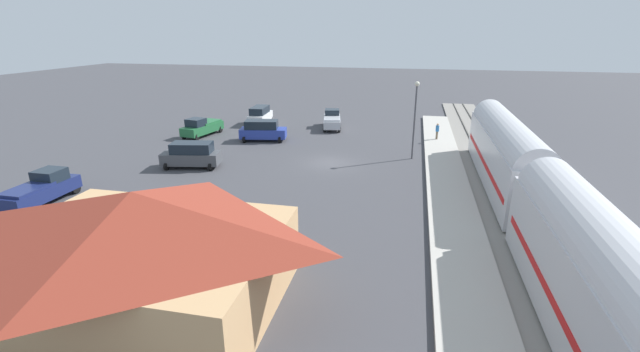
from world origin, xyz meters
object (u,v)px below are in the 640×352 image
pickup_green (202,127)px  suv_charcoal (191,155)px  station_building (139,247)px  pedestrian_on_platform (437,130)px  pickup_silver (332,120)px  passenger_train (539,195)px  pickup_navy (41,189)px  light_pole_near_platform (415,111)px  suv_white (260,115)px  suv_blue (263,130)px

pickup_green → suv_charcoal: (-4.59, 10.89, 0.12)m
station_building → pickup_green: 31.53m
pedestrian_on_platform → suv_charcoal: bearing=32.9°
station_building → pickup_green: size_ratio=2.19×
pedestrian_on_platform → pickup_silver: pickup_silver is taller
passenger_train → pickup_green: size_ratio=6.67×
pickup_navy → light_pole_near_platform: bearing=-146.7°
suv_white → suv_charcoal: (-0.36, 18.37, 0.00)m
pickup_silver → suv_charcoal: bearing=63.3°
suv_charcoal → pickup_green: bearing=-67.1°
passenger_train → pickup_navy: 31.74m
station_building → pickup_navy: size_ratio=2.29×
pickup_silver → suv_white: bearing=-2.6°
station_building → passenger_train: bearing=-152.1°
station_building → pickup_green: (12.11, -29.06, -1.67)m
station_building → pickup_silver: 36.18m
pickup_navy → passenger_train: bearing=-178.3°
pedestrian_on_platform → suv_charcoal: size_ratio=0.33×
suv_blue → pickup_green: suv_blue is taller
pickup_silver → light_pole_near_platform: bearing=131.0°
pickup_silver → suv_charcoal: size_ratio=1.09×
passenger_train → pickup_green: passenger_train is taller
pedestrian_on_platform → suv_white: 22.06m
pickup_silver → light_pole_near_platform: size_ratio=0.80×
pedestrian_on_platform → light_pole_near_platform: (2.49, 6.96, 3.24)m
suv_white → station_building: bearing=102.2°
passenger_train → suv_charcoal: (25.51, -8.63, -1.71)m
pedestrian_on_platform → suv_blue: 18.66m
pickup_green → light_pole_near_platform: (-23.31, 4.13, 3.49)m
pickup_navy → light_pole_near_platform: size_ratio=0.76×
passenger_train → pickup_navy: passenger_train is taller
station_building → suv_charcoal: station_building is taller
station_building → suv_charcoal: size_ratio=2.40×
passenger_train → station_building: 20.37m
station_building → pickup_navy: 16.24m
suv_blue → pickup_green: bearing=-4.9°
pickup_navy → pedestrian_on_platform: bearing=-139.6°
passenger_train → suv_blue: size_ratio=7.32×
station_building → pickup_green: bearing=-67.4°
station_building → pedestrian_on_platform: size_ratio=7.27×
passenger_train → pickup_green: (30.10, -19.52, -1.83)m
station_building → pedestrian_on_platform: bearing=-113.2°
suv_charcoal → pickup_silver: bearing=-116.7°
station_building → pickup_silver: size_ratio=2.19×
suv_white → light_pole_near_platform: light_pole_near_platform is taller
passenger_train → suv_white: bearing=-46.2°
pedestrian_on_platform → suv_blue: suv_blue is taller
station_building → suv_white: bearing=-77.8°
station_building → pickup_silver: bearing=-92.4°
pickup_green → suv_white: suv_white is taller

